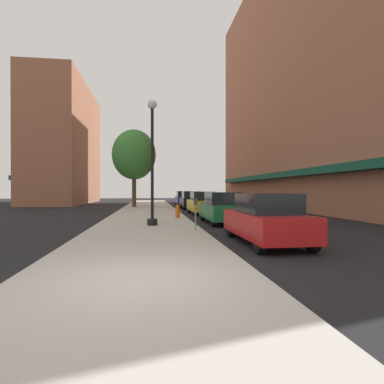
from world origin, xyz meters
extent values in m
plane|color=black|center=(4.00, 18.00, 0.00)|extent=(90.00, 90.00, 0.00)
cube|color=#B7B2A8|center=(0.00, 19.00, 0.06)|extent=(4.80, 50.00, 0.12)
cube|color=#9E6047|center=(15.00, 22.00, 13.11)|extent=(6.00, 40.00, 26.21)
cube|color=#144C38|center=(11.65, 22.00, 3.10)|extent=(0.90, 34.00, 0.50)
cube|color=#9E6047|center=(-11.00, 37.00, 7.73)|extent=(6.00, 18.00, 15.47)
cube|color=#144C38|center=(-14.35, 37.00, 3.10)|extent=(0.90, 15.30, 0.50)
cylinder|color=black|center=(0.30, 8.79, 0.27)|extent=(0.48, 0.48, 0.30)
cylinder|color=black|center=(0.30, 8.79, 3.02)|extent=(0.14, 0.14, 5.20)
sphere|color=silver|center=(0.30, 8.79, 5.80)|extent=(0.44, 0.44, 0.44)
cylinder|color=#E05614|center=(1.81, 12.47, 0.43)|extent=(0.26, 0.26, 0.62)
sphere|color=#E05614|center=(1.81, 12.47, 0.79)|extent=(0.24, 0.24, 0.24)
cylinder|color=#E05614|center=(1.95, 12.47, 0.52)|extent=(0.12, 0.10, 0.10)
cylinder|color=slate|center=(2.05, 6.71, 0.65)|extent=(0.06, 0.06, 1.05)
cube|color=#33383D|center=(2.05, 6.71, 1.30)|extent=(0.14, 0.09, 0.26)
cylinder|color=#4C3823|center=(-1.40, 24.95, 1.89)|extent=(0.40, 0.40, 3.55)
ellipsoid|color=#387F33|center=(-1.40, 24.95, 5.26)|extent=(4.25, 4.25, 4.88)
cylinder|color=black|center=(3.22, 5.60, 0.32)|extent=(0.22, 0.64, 0.64)
cylinder|color=black|center=(4.78, 5.60, 0.32)|extent=(0.22, 0.64, 0.64)
cylinder|color=black|center=(3.22, 2.40, 0.32)|extent=(0.22, 0.64, 0.64)
cylinder|color=black|center=(4.78, 2.40, 0.32)|extent=(0.22, 0.64, 0.64)
cube|color=red|center=(4.00, 4.00, 0.64)|extent=(1.80, 4.30, 0.76)
cube|color=black|center=(4.00, 3.85, 1.34)|extent=(1.56, 2.20, 0.64)
cylinder|color=black|center=(3.22, 11.94, 0.32)|extent=(0.22, 0.64, 0.64)
cylinder|color=black|center=(4.78, 11.94, 0.32)|extent=(0.22, 0.64, 0.64)
cylinder|color=black|center=(3.22, 8.74, 0.32)|extent=(0.22, 0.64, 0.64)
cylinder|color=black|center=(4.78, 8.74, 0.32)|extent=(0.22, 0.64, 0.64)
cube|color=#196638|center=(4.00, 10.34, 0.64)|extent=(1.80, 4.30, 0.76)
cube|color=black|center=(4.00, 10.19, 1.34)|extent=(1.56, 2.20, 0.64)
cylinder|color=black|center=(3.22, 18.32, 0.32)|extent=(0.22, 0.64, 0.64)
cylinder|color=black|center=(4.78, 18.32, 0.32)|extent=(0.22, 0.64, 0.64)
cylinder|color=black|center=(3.22, 15.12, 0.32)|extent=(0.22, 0.64, 0.64)
cylinder|color=black|center=(4.78, 15.12, 0.32)|extent=(0.22, 0.64, 0.64)
cube|color=gold|center=(4.00, 16.72, 0.64)|extent=(1.80, 4.30, 0.76)
cube|color=black|center=(4.00, 16.57, 1.34)|extent=(1.56, 2.20, 0.64)
cylinder|color=black|center=(3.22, 24.80, 0.32)|extent=(0.22, 0.64, 0.64)
cylinder|color=black|center=(4.78, 24.80, 0.32)|extent=(0.22, 0.64, 0.64)
cylinder|color=black|center=(3.22, 21.60, 0.32)|extent=(0.22, 0.64, 0.64)
cylinder|color=black|center=(4.78, 21.60, 0.32)|extent=(0.22, 0.64, 0.64)
cube|color=black|center=(4.00, 23.20, 0.64)|extent=(1.80, 4.30, 0.76)
cube|color=black|center=(4.00, 23.05, 1.34)|extent=(1.56, 2.20, 0.64)
cylinder|color=black|center=(3.22, 31.11, 0.32)|extent=(0.22, 0.64, 0.64)
cylinder|color=black|center=(4.78, 31.11, 0.32)|extent=(0.22, 0.64, 0.64)
cylinder|color=black|center=(3.22, 27.91, 0.32)|extent=(0.22, 0.64, 0.64)
cylinder|color=black|center=(4.78, 27.91, 0.32)|extent=(0.22, 0.64, 0.64)
cube|color=#1E389E|center=(4.00, 29.51, 0.64)|extent=(1.80, 4.30, 0.76)
cube|color=black|center=(4.00, 29.36, 1.34)|extent=(1.56, 2.20, 0.64)
camera|label=1|loc=(0.23, -5.82, 1.77)|focal=28.91mm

